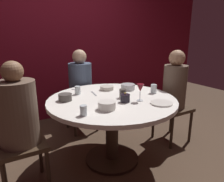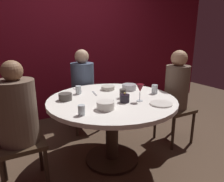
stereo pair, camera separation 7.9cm
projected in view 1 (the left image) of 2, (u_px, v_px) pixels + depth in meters
name	position (u px, v px, depth m)	size (l,w,h in m)	color
ground_plane	(112.00, 159.00, 2.35)	(8.00, 8.00, 0.00)	#4C3828
back_wall	(63.00, 40.00, 3.35)	(6.00, 0.10, 2.60)	maroon
dining_table	(112.00, 111.00, 2.19)	(1.35, 1.35, 0.73)	white
seated_diner_left	(18.00, 115.00, 1.71)	(0.40, 0.40, 1.19)	#3F2D1E
seated_diner_back	(80.00, 82.00, 2.91)	(0.40, 0.40, 1.19)	#3F2D1E
seated_diner_right	(175.00, 87.00, 2.60)	(0.40, 0.40, 1.21)	#3F2D1E
candle_holder	(125.00, 98.00, 2.03)	(0.10, 0.10, 0.10)	black
wine_glass	(140.00, 89.00, 2.04)	(0.08, 0.08, 0.18)	silver
dinner_plate	(161.00, 103.00, 1.98)	(0.22, 0.22, 0.01)	silver
cell_phone	(107.00, 101.00, 2.05)	(0.07, 0.14, 0.01)	black
bowl_serving_large	(128.00, 87.00, 2.49)	(0.17, 0.17, 0.07)	#B7B7BC
bowl_salad_center	(107.00, 88.00, 2.48)	(0.17, 0.17, 0.05)	beige
bowl_small_white	(107.00, 105.00, 1.83)	(0.16, 0.16, 0.07)	silver
bowl_sauce_side	(65.00, 97.00, 2.07)	(0.14, 0.14, 0.07)	#4C4742
cup_near_candle	(123.00, 93.00, 2.16)	(0.07, 0.07, 0.10)	#4C4742
cup_by_left_diner	(78.00, 90.00, 2.29)	(0.06, 0.06, 0.09)	silver
cup_by_right_diner	(154.00, 89.00, 2.33)	(0.07, 0.07, 0.10)	silver
cup_center_front	(83.00, 110.00, 1.68)	(0.06, 0.06, 0.09)	silver
fork_near_plate	(94.00, 94.00, 2.32)	(0.02, 0.18, 0.01)	#B7B7BC
knife_near_plate	(76.00, 90.00, 2.45)	(0.02, 0.18, 0.01)	#B7B7BC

